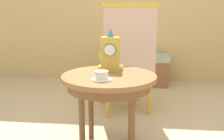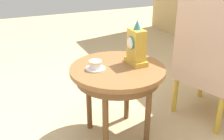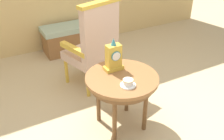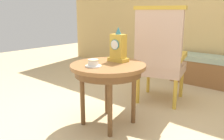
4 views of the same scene
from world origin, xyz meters
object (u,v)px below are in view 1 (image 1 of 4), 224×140
mantel_clock (110,54)px  window_bench (137,69)px  teacup_left (102,76)px  armchair (127,58)px  side_table (109,84)px

mantel_clock → window_bench: bearing=83.7°
teacup_left → armchair: bearing=83.0°
mantel_clock → armchair: bearing=81.9°
side_table → teacup_left: (-0.03, -0.16, 0.10)m
window_bench → side_table: bearing=-95.6°
side_table → armchair: size_ratio=0.62×
side_table → mantel_clock: (-0.01, 0.15, 0.21)m
window_bench → teacup_left: bearing=-96.0°
mantel_clock → armchair: armchair is taller
side_table → teacup_left: 0.20m
mantel_clock → window_bench: size_ratio=0.37×
armchair → window_bench: (0.10, 1.14, -0.37)m
armchair → teacup_left: bearing=-97.0°
armchair → window_bench: 1.20m
teacup_left → armchair: (0.12, 0.97, -0.04)m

